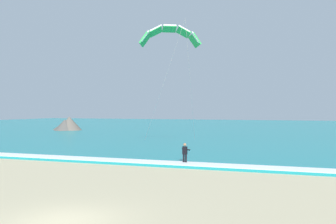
% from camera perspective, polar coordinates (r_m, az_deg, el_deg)
% --- Properties ---
extents(ground_plane, '(200.00, 200.00, 0.00)m').
position_cam_1_polar(ground_plane, '(15.79, -15.13, -15.26)').
color(ground_plane, '#C6B78E').
extents(sea, '(200.00, 120.00, 0.20)m').
position_cam_1_polar(sea, '(86.91, 14.15, -2.33)').
color(sea, teal).
rests_on(sea, ground).
extents(surf_foam, '(200.00, 1.96, 0.04)m').
position_cam_1_polar(surf_foam, '(29.02, 2.22, -7.59)').
color(surf_foam, white).
rests_on(surf_foam, sea).
extents(surfboard, '(0.73, 1.46, 0.09)m').
position_cam_1_polar(surfboard, '(29.54, 2.50, -7.82)').
color(surfboard, '#239EC6').
rests_on(surfboard, ground).
extents(kitesurfer, '(0.59, 0.59, 1.69)m').
position_cam_1_polar(kitesurfer, '(29.44, 2.52, -6.06)').
color(kitesurfer, black).
rests_on(kitesurfer, ground).
extents(kite_primary, '(6.99, 10.06, 11.57)m').
position_cam_1_polar(kite_primary, '(39.71, 0.26, 11.37)').
color(kite_primary, green).
extents(headland_left, '(7.13, 7.26, 2.84)m').
position_cam_1_polar(headland_left, '(77.77, -14.67, -1.85)').
color(headland_left, '#665B51').
rests_on(headland_left, ground).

